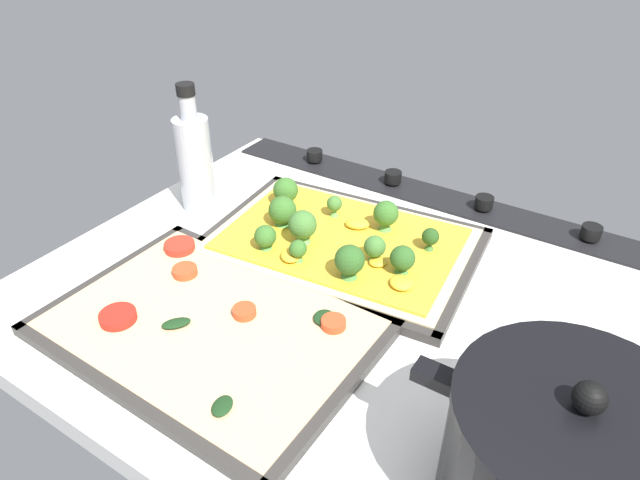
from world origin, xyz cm
name	(u,v)px	position (x,y,z in cm)	size (l,w,h in cm)	color
ground_plane	(346,301)	(0.00, 0.00, -1.50)	(77.41, 63.44, 3.00)	silver
stove_control_panel	(436,195)	(0.00, -28.22, 0.56)	(74.31, 7.00, 2.60)	black
baking_tray_front	(341,246)	(5.43, -7.75, 0.37)	(38.49, 28.79, 1.30)	#33302D
broccoli_pizza	(337,238)	(5.70, -7.20, 2.05)	(35.87, 26.16, 6.12)	beige
baking_tray_back	(210,329)	(9.30, 14.78, 0.37)	(37.02, 26.43, 1.30)	#33302D
veggie_pizza_back	(209,323)	(9.66, 14.55, 1.03)	(34.58, 23.98, 1.90)	#E1B283
cooking_pot	(563,466)	(-28.63, 16.41, 6.60)	(25.28, 18.45, 15.49)	black
oil_bottle	(195,161)	(29.72, -5.75, 7.95)	(5.24, 5.24, 19.60)	#B7BCC6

